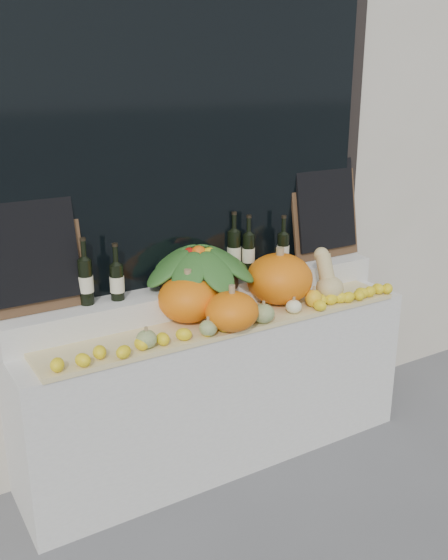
# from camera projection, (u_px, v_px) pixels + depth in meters

# --- Properties ---
(storefront_facade) EXTENTS (7.00, 0.94, 4.50)m
(storefront_facade) POSITION_uv_depth(u_px,v_px,m) (153.00, 58.00, 3.61)
(storefront_facade) COLOR beige
(storefront_facade) RESTS_ON ground
(display_sill) EXTENTS (2.30, 0.55, 0.88)m
(display_sill) POSITION_uv_depth(u_px,v_px,m) (217.00, 388.00, 3.60)
(display_sill) COLOR silver
(display_sill) RESTS_ON ground
(rear_tier) EXTENTS (2.30, 0.25, 0.16)m
(rear_tier) POSITION_uv_depth(u_px,v_px,m) (204.00, 296.00, 3.56)
(rear_tier) COLOR silver
(rear_tier) RESTS_ON display_sill
(straw_bedding) EXTENTS (2.10, 0.32, 0.02)m
(straw_bedding) POSITION_uv_depth(u_px,v_px,m) (229.00, 323.00, 3.35)
(straw_bedding) COLOR tan
(straw_bedding) RESTS_ON display_sill
(pumpkin_left) EXTENTS (0.33, 0.33, 0.25)m
(pumpkin_left) POSITION_uv_depth(u_px,v_px,m) (188.00, 299.00, 3.31)
(pumpkin_left) COLOR orange
(pumpkin_left) RESTS_ON straw_bedding
(pumpkin_right) EXTENTS (0.49, 0.49, 0.29)m
(pumpkin_right) POSITION_uv_depth(u_px,v_px,m) (279.00, 279.00, 3.57)
(pumpkin_right) COLOR orange
(pumpkin_right) RESTS_ON straw_bedding
(pumpkin_center) EXTENTS (0.32, 0.32, 0.20)m
(pumpkin_center) POSITION_uv_depth(u_px,v_px,m) (232.00, 311.00, 3.20)
(pumpkin_center) COLOR orange
(pumpkin_center) RESTS_ON straw_bedding
(butternut_squash) EXTENTS (0.16, 0.22, 0.30)m
(butternut_squash) POSITION_uv_depth(u_px,v_px,m) (328.00, 280.00, 3.63)
(butternut_squash) COLOR #CEB779
(butternut_squash) RESTS_ON straw_bedding
(decorative_gourds) EXTENTS (1.14, 0.16, 0.15)m
(decorative_gourds) POSITION_uv_depth(u_px,v_px,m) (244.00, 317.00, 3.26)
(decorative_gourds) COLOR #38661E
(decorative_gourds) RESTS_ON straw_bedding
(lemon_heap) EXTENTS (2.20, 0.16, 0.06)m
(lemon_heap) POSITION_uv_depth(u_px,v_px,m) (240.00, 322.00, 3.25)
(lemon_heap) COLOR yellow
(lemon_heap) RESTS_ON straw_bedding
(produce_bowl) EXTENTS (0.68, 0.68, 0.23)m
(produce_bowl) POSITION_uv_depth(u_px,v_px,m) (199.00, 266.00, 3.46)
(produce_bowl) COLOR black
(produce_bowl) RESTS_ON rear_tier
(wine_bottle_far_left) EXTENTS (0.08, 0.08, 0.35)m
(wine_bottle_far_left) POSITION_uv_depth(u_px,v_px,m) (86.00, 281.00, 3.17)
(wine_bottle_far_left) COLOR black
(wine_bottle_far_left) RESTS_ON rear_tier
(wine_bottle_near_left) EXTENTS (0.08, 0.08, 0.30)m
(wine_bottle_near_left) POSITION_uv_depth(u_px,v_px,m) (117.00, 281.00, 3.24)
(wine_bottle_near_left) COLOR black
(wine_bottle_near_left) RESTS_ON rear_tier
(wine_bottle_tall) EXTENTS (0.08, 0.08, 0.37)m
(wine_bottle_tall) POSITION_uv_depth(u_px,v_px,m) (234.00, 251.00, 3.67)
(wine_bottle_tall) COLOR black
(wine_bottle_tall) RESTS_ON rear_tier
(wine_bottle_near_right) EXTENTS (0.08, 0.08, 0.35)m
(wine_bottle_near_right) POSITION_uv_depth(u_px,v_px,m) (248.00, 252.00, 3.68)
(wine_bottle_near_right) COLOR black
(wine_bottle_near_right) RESTS_ON rear_tier
(wine_bottle_far_right) EXTENTS (0.08, 0.08, 0.32)m
(wine_bottle_far_right) POSITION_uv_depth(u_px,v_px,m) (283.00, 250.00, 3.78)
(wine_bottle_far_right) COLOR black
(wine_bottle_far_right) RESTS_ON rear_tier
(chalkboard_left) EXTENTS (0.50, 0.14, 0.61)m
(chalkboard_left) POSITION_uv_depth(u_px,v_px,m) (32.00, 248.00, 3.03)
(chalkboard_left) COLOR #4C331E
(chalkboard_left) RESTS_ON rear_tier
(chalkboard_right) EXTENTS (0.50, 0.14, 0.61)m
(chalkboard_right) POSITION_uv_depth(u_px,v_px,m) (325.00, 207.00, 3.93)
(chalkboard_right) COLOR #4C331E
(chalkboard_right) RESTS_ON rear_tier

